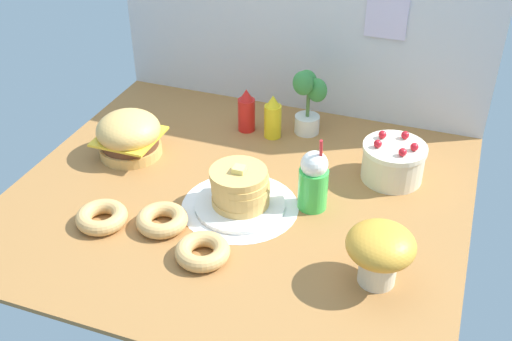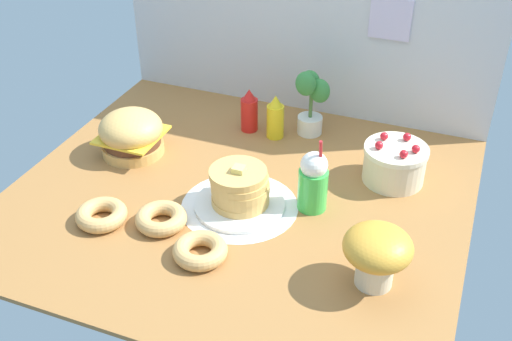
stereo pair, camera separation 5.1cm
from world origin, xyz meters
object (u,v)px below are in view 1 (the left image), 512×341
at_px(donut_pink_glaze, 102,217).
at_px(potted_plant, 308,99).
at_px(pancake_stack, 240,191).
at_px(mushroom_stool, 380,250).
at_px(ketchup_bottle, 246,111).
at_px(burger, 129,135).
at_px(layer_cake, 393,162).
at_px(donut_vanilla, 202,251).
at_px(donut_chocolate, 162,220).
at_px(mustard_bottle, 273,118).
at_px(cream_soda_cup, 313,180).

xyz_separation_m(donut_pink_glaze, potted_plant, (0.57, 0.98, 0.15)).
xyz_separation_m(pancake_stack, mushroom_stool, (0.61, -0.24, 0.06)).
bearing_deg(mushroom_stool, ketchup_bottle, 133.83).
distance_m(burger, pancake_stack, 0.66).
height_order(layer_cake, donut_vanilla, layer_cake).
relative_size(layer_cake, donut_chocolate, 1.34).
height_order(donut_pink_glaze, donut_vanilla, same).
bearing_deg(burger, mushroom_stool, -19.90).
distance_m(pancake_stack, ketchup_bottle, 0.64).
bearing_deg(donut_chocolate, mustard_bottle, 77.07).
height_order(potted_plant, mushroom_stool, potted_plant).
xyz_separation_m(pancake_stack, ketchup_bottle, (-0.20, 0.60, 0.02)).
bearing_deg(layer_cake, mushroom_stool, -84.77).
relative_size(ketchup_bottle, donut_chocolate, 1.08).
bearing_deg(donut_chocolate, layer_cake, 39.19).
xyz_separation_m(pancake_stack, donut_pink_glaze, (-0.48, -0.29, -0.05)).
distance_m(layer_cake, donut_pink_glaze, 1.26).
height_order(donut_pink_glaze, donut_chocolate, same).
relative_size(ketchup_bottle, potted_plant, 0.66).
bearing_deg(mustard_bottle, ketchup_bottle, 173.33).
distance_m(cream_soda_cup, donut_vanilla, 0.55).
xyz_separation_m(burger, donut_chocolate, (0.39, -0.43, -0.07)).
distance_m(pancake_stack, layer_cake, 0.70).
height_order(donut_pink_glaze, potted_plant, potted_plant).
distance_m(pancake_stack, mushroom_stool, 0.66).
xyz_separation_m(donut_vanilla, mushroom_stool, (0.63, 0.10, 0.11)).
height_order(ketchup_bottle, donut_pink_glaze, ketchup_bottle).
relative_size(pancake_stack, mustard_bottle, 1.70).
bearing_deg(donut_pink_glaze, donut_chocolate, 15.72).
bearing_deg(mustard_bottle, donut_chocolate, -102.93).
bearing_deg(pancake_stack, potted_plant, 82.63).
bearing_deg(cream_soda_cup, donut_chocolate, -147.78).
bearing_deg(cream_soda_cup, mushroom_stool, -45.99).
bearing_deg(donut_vanilla, donut_chocolate, 152.92).
xyz_separation_m(burger, mustard_bottle, (0.57, 0.38, 0.00)).
bearing_deg(cream_soda_cup, potted_plant, 108.14).
height_order(pancake_stack, donut_vanilla, pancake_stack).
xyz_separation_m(burger, cream_soda_cup, (0.91, -0.10, 0.03)).
relative_size(burger, ketchup_bottle, 1.33).
distance_m(pancake_stack, donut_chocolate, 0.34).
distance_m(donut_chocolate, mushroom_stool, 0.87).
bearing_deg(ketchup_bottle, burger, -137.26).
height_order(ketchup_bottle, donut_vanilla, ketchup_bottle).
bearing_deg(donut_chocolate, pancake_stack, 42.96).
height_order(cream_soda_cup, mushroom_stool, cream_soda_cup).
bearing_deg(potted_plant, pancake_stack, -97.37).
xyz_separation_m(layer_cake, mustard_bottle, (-0.61, 0.16, 0.02)).
xyz_separation_m(donut_chocolate, donut_vanilla, (0.23, -0.12, 0.00)).
height_order(mustard_bottle, donut_vanilla, mustard_bottle).
relative_size(cream_soda_cup, donut_chocolate, 1.61).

